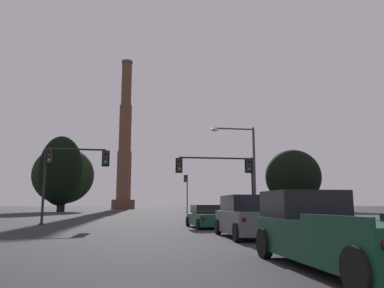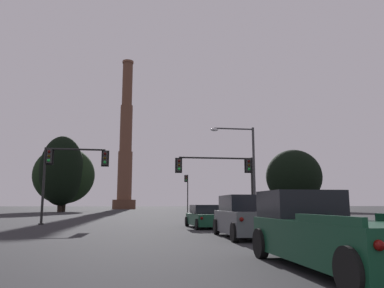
# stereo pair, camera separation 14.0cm
# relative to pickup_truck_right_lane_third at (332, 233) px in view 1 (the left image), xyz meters

# --- Properties ---
(pickup_truck_right_lane_third) EXTENTS (2.18, 5.51, 1.82)m
(pickup_truck_right_lane_third) POSITION_rel_pickup_truck_right_lane_third_xyz_m (0.00, 0.00, 0.00)
(pickup_truck_right_lane_third) COLOR #0F3823
(pickup_truck_right_lane_third) RESTS_ON ground_plane
(suv_right_lane_second) EXTENTS (2.24, 4.96, 1.86)m
(suv_right_lane_second) POSITION_rel_pickup_truck_right_lane_third_xyz_m (0.44, 8.12, 0.09)
(suv_right_lane_second) COLOR #4C4F54
(suv_right_lane_second) RESTS_ON ground_plane
(sedan_right_lane_front) EXTENTS (2.08, 4.74, 1.43)m
(sedan_right_lane_front) POSITION_rel_pickup_truck_right_lane_third_xyz_m (0.03, 15.36, -0.14)
(sedan_right_lane_front) COLOR #0F3823
(sedan_right_lane_front) RESTS_ON ground_plane
(traffic_light_far_right) EXTENTS (0.78, 0.50, 6.66)m
(traffic_light_far_right) POSITION_rel_pickup_truck_right_lane_third_xyz_m (4.67, 57.37, 3.54)
(traffic_light_far_right) COLOR black
(traffic_light_far_right) RESTS_ON ground_plane
(traffic_light_overhead_left) EXTENTS (4.86, 0.50, 5.68)m
(traffic_light_overhead_left) POSITION_rel_pickup_truck_right_lane_third_xyz_m (-9.55, 20.77, 3.52)
(traffic_light_overhead_left) COLOR black
(traffic_light_overhead_left) RESTS_ON ground_plane
(traffic_light_overhead_right) EXTENTS (6.67, 0.50, 5.36)m
(traffic_light_overhead_right) POSITION_rel_pickup_truck_right_lane_third_xyz_m (3.01, 21.98, 3.35)
(traffic_light_overhead_right) COLOR black
(traffic_light_overhead_right) RESTS_ON ground_plane
(street_lamp) EXTENTS (3.72, 0.36, 7.80)m
(street_lamp) POSITION_rel_pickup_truck_right_lane_third_xyz_m (4.58, 21.28, 4.09)
(street_lamp) COLOR #38383A
(street_lamp) RESTS_ON ground_plane
(smokestack) EXTENTS (7.12, 7.12, 47.76)m
(smokestack) POSITION_rel_pickup_truck_right_lane_third_xyz_m (-7.62, 110.05, 17.94)
(smokestack) COLOR #523427
(smokestack) RESTS_ON ground_plane
(treeline_left_mid) EXTENTS (12.24, 11.01, 13.40)m
(treeline_left_mid) POSITION_rel_pickup_truck_right_lane_third_xyz_m (30.07, 69.58, 6.63)
(treeline_left_mid) COLOR black
(treeline_left_mid) RESTS_ON ground_plane
(treeline_center_left) EXTENTS (12.03, 10.82, 12.95)m
(treeline_center_left) POSITION_rel_pickup_truck_right_lane_third_xyz_m (-18.56, 69.80, 6.43)
(treeline_center_left) COLOR black
(treeline_center_left) RESTS_ON ground_plane
(treeline_far_left) EXTENTS (8.27, 7.44, 14.63)m
(treeline_far_left) POSITION_rel_pickup_truck_right_lane_third_xyz_m (-18.50, 66.75, 7.10)
(treeline_far_left) COLOR black
(treeline_far_left) RESTS_ON ground_plane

